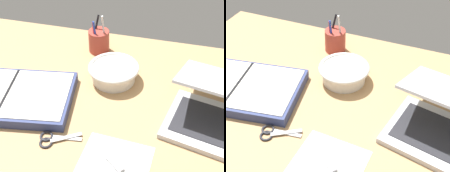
{
  "view_description": "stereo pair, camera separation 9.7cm",
  "coord_description": "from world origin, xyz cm",
  "views": [
    {
      "loc": [
        16.27,
        -63.08,
        71.93
      ],
      "look_at": [
        -2.35,
        8.35,
        9.0
      ],
      "focal_mm": 50.0,
      "sensor_mm": 36.0,
      "label": 1
    },
    {
      "loc": [
        25.47,
        -60.03,
        71.93
      ],
      "look_at": [
        -2.35,
        8.35,
        9.0
      ],
      "focal_mm": 50.0,
      "sensor_mm": 36.0,
      "label": 2
    }
  ],
  "objects": [
    {
      "name": "scissors",
      "position": [
        -15.35,
        -11.26,
        2.34
      ],
      "size": [
        12.39,
        8.0,
        0.8
      ],
      "rotation": [
        0.0,
        0.0,
        0.35
      ],
      "color": "#B7B7BC",
      "rests_on": "desk_top"
    },
    {
      "name": "usb_drive",
      "position": [
        4.28,
        -14.73,
        2.5
      ],
      "size": [
        6.65,
        5.71,
        1.0
      ],
      "rotation": [
        0.0,
        0.0,
        0.9
      ],
      "color": "#99999E",
      "rests_on": "desk_top"
    },
    {
      "name": "pen_cup",
      "position": [
        -14.93,
        36.32,
        6.55
      ],
      "size": [
        8.09,
        8.09,
        16.23
      ],
      "color": "#9E382D",
      "rests_on": "desk_top"
    },
    {
      "name": "planner",
      "position": [
        -35.12,
        1.0,
        3.8
      ],
      "size": [
        44.54,
        31.17,
        3.79
      ],
      "rotation": [
        0.0,
        0.0,
        0.16
      ],
      "color": "navy",
      "rests_on": "desk_top"
    },
    {
      "name": "bowl",
      "position": [
        -4.77,
        19.86,
        5.4
      ],
      "size": [
        17.65,
        17.65,
        6.07
      ],
      "color": "silver",
      "rests_on": "desk_top"
    },
    {
      "name": "desk_top",
      "position": [
        0.0,
        0.0,
        1.0
      ],
      "size": [
        140.0,
        100.0,
        2.0
      ],
      "primitive_type": "cube",
      "color": "tan",
      "rests_on": "ground"
    }
  ]
}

